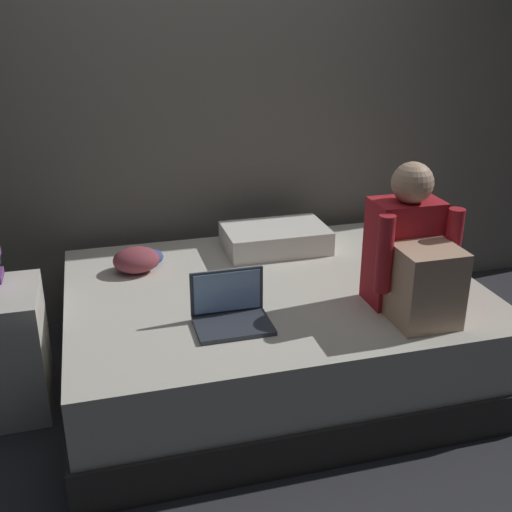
{
  "coord_description": "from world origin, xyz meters",
  "views": [
    {
      "loc": [
        -0.6,
        -2.31,
        1.78
      ],
      "look_at": [
        0.06,
        0.1,
        0.74
      ],
      "focal_mm": 43.74,
      "sensor_mm": 36.0,
      "label": 1
    }
  ],
  "objects_px": {
    "bed": "(273,331)",
    "pillow": "(275,238)",
    "laptop": "(231,312)",
    "clothes_pile": "(139,259)",
    "person_sitting": "(412,257)"
  },
  "relations": [
    {
      "from": "laptop",
      "to": "pillow",
      "type": "xyz_separation_m",
      "value": [
        0.43,
        0.76,
        0.01
      ]
    },
    {
      "from": "pillow",
      "to": "clothes_pile",
      "type": "height_order",
      "value": "pillow"
    },
    {
      "from": "bed",
      "to": "clothes_pile",
      "type": "relative_size",
      "value": 7.64
    },
    {
      "from": "pillow",
      "to": "person_sitting",
      "type": "bearing_deg",
      "value": -66.52
    },
    {
      "from": "person_sitting",
      "to": "clothes_pile",
      "type": "xyz_separation_m",
      "value": [
        -1.12,
        0.75,
        -0.19
      ]
    },
    {
      "from": "laptop",
      "to": "pillow",
      "type": "bearing_deg",
      "value": 60.61
    },
    {
      "from": "person_sitting",
      "to": "laptop",
      "type": "height_order",
      "value": "person_sitting"
    },
    {
      "from": "bed",
      "to": "pillow",
      "type": "distance_m",
      "value": 0.57
    },
    {
      "from": "bed",
      "to": "laptop",
      "type": "distance_m",
      "value": 0.52
    },
    {
      "from": "bed",
      "to": "pillow",
      "type": "bearing_deg",
      "value": 72.16
    },
    {
      "from": "person_sitting",
      "to": "laptop",
      "type": "xyz_separation_m",
      "value": [
        -0.79,
        0.07,
        -0.2
      ]
    },
    {
      "from": "bed",
      "to": "laptop",
      "type": "bearing_deg",
      "value": -132.25
    },
    {
      "from": "person_sitting",
      "to": "pillow",
      "type": "bearing_deg",
      "value": 113.48
    },
    {
      "from": "person_sitting",
      "to": "clothes_pile",
      "type": "bearing_deg",
      "value": 146.21
    },
    {
      "from": "person_sitting",
      "to": "pillow",
      "type": "distance_m",
      "value": 0.93
    }
  ]
}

